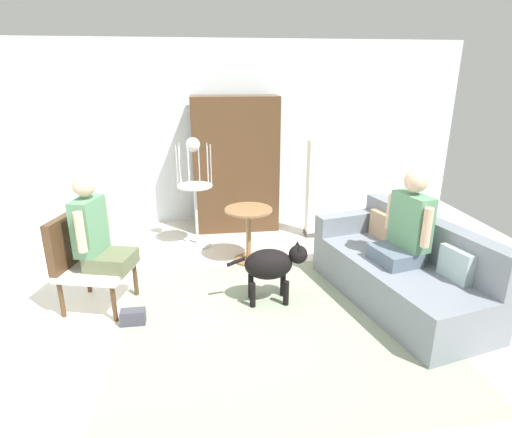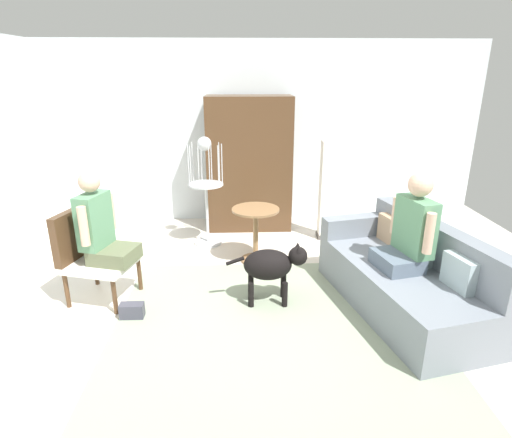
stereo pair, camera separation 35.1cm
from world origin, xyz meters
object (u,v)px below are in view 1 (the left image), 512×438
(bird_cage_stand, at_px, (195,189))
(armchair, at_px, (83,256))
(round_end_table, at_px, (249,228))
(couch, at_px, (401,271))
(person_on_couch, at_px, (407,225))
(handbag, at_px, (133,317))
(dog, at_px, (272,264))
(column_lamp, at_px, (314,190))
(person_on_armchair, at_px, (96,232))
(armoire_cabinet, at_px, (235,164))

(bird_cage_stand, bearing_deg, armchair, -127.95)
(round_end_table, height_order, bird_cage_stand, bird_cage_stand)
(couch, distance_m, bird_cage_stand, 2.60)
(armchair, distance_m, person_on_couch, 3.03)
(bird_cage_stand, bearing_deg, handbag, -108.28)
(round_end_table, xyz_separation_m, bird_cage_stand, (-0.60, 0.56, 0.34))
(dog, distance_m, column_lamp, 1.89)
(person_on_couch, relative_size, bird_cage_stand, 0.64)
(armchair, xyz_separation_m, bird_cage_stand, (1.05, 1.34, 0.25))
(column_lamp, bearing_deg, dog, -116.95)
(armchair, bearing_deg, couch, -5.57)
(person_on_couch, height_order, handbag, person_on_couch)
(couch, height_order, armchair, armchair)
(person_on_armchair, height_order, column_lamp, column_lamp)
(bird_cage_stand, height_order, column_lamp, bird_cage_stand)
(couch, xyz_separation_m, dog, (-1.25, 0.12, 0.09))
(person_on_couch, height_order, person_on_armchair, person_on_couch)
(couch, height_order, person_on_couch, person_on_couch)
(armchair, relative_size, handbag, 4.19)
(handbag, bearing_deg, round_end_table, 45.09)
(couch, distance_m, column_lamp, 1.87)
(column_lamp, relative_size, handbag, 6.07)
(person_on_armchair, height_order, bird_cage_stand, bird_cage_stand)
(armoire_cabinet, bearing_deg, armchair, -128.88)
(person_on_couch, height_order, dog, person_on_couch)
(person_on_couch, xyz_separation_m, round_end_table, (-1.35, 1.11, -0.38))
(person_on_couch, distance_m, round_end_table, 1.79)
(person_on_couch, bearing_deg, column_lamp, 101.87)
(person_on_armchair, bearing_deg, handbag, -49.09)
(couch, bearing_deg, column_lamp, 102.71)
(couch, distance_m, dog, 1.26)
(couch, distance_m, person_on_armchair, 2.91)
(couch, height_order, round_end_table, couch)
(person_on_armchair, relative_size, column_lamp, 0.66)
(couch, height_order, armoire_cabinet, armoire_cabinet)
(person_on_armchair, height_order, dog, person_on_armchair)
(person_on_couch, height_order, column_lamp, person_on_couch)
(round_end_table, bearing_deg, armchair, -154.72)
(column_lamp, xyz_separation_m, handbag, (-2.14, -1.90, -0.58))
(dog, bearing_deg, person_on_couch, -7.38)
(column_lamp, height_order, armoire_cabinet, armoire_cabinet)
(dog, height_order, bird_cage_stand, bird_cage_stand)
(dog, height_order, column_lamp, column_lamp)
(bird_cage_stand, height_order, handbag, bird_cage_stand)
(dog, relative_size, handbag, 3.60)
(round_end_table, height_order, armoire_cabinet, armoire_cabinet)
(armchair, bearing_deg, bird_cage_stand, 52.05)
(person_on_armchair, relative_size, bird_cage_stand, 0.62)
(person_on_armchair, xyz_separation_m, bird_cage_stand, (0.89, 1.39, -0.00))
(armchair, xyz_separation_m, round_end_table, (1.65, 0.78, -0.09))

